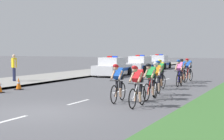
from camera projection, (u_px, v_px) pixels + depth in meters
The scene contains 18 objects.
ground_plane at pixel (39, 112), 11.72m from camera, with size 160.00×160.00×0.00m, color #56565B.
sidewalk_slab at pixel (66, 75), 27.79m from camera, with size 4.56×60.00×0.12m, color gray.
kerb_edge at pixel (90, 76), 26.84m from camera, with size 0.16×60.00×0.13m, color #9E9E99.
lane_markings_centre at pixel (135, 87), 19.42m from camera, with size 0.14×21.60×0.01m.
cyclist_lead at pixel (137, 85), 12.80m from camera, with size 0.42×1.72×1.56m.
cyclist_second at pixel (118, 82), 14.00m from camera, with size 0.44×1.72×1.56m.
cyclist_third at pixel (151, 81), 14.66m from camera, with size 0.42×1.72×1.56m.
cyclist_fourth at pixel (157, 78), 16.02m from camera, with size 0.46×1.72×1.56m.
cyclist_fifth at pixel (160, 75), 18.41m from camera, with size 0.43×1.72×1.56m.
cyclist_sixth at pixel (161, 72), 20.14m from camera, with size 0.45×1.72×1.56m.
cyclist_seventh at pixel (180, 72), 20.06m from camera, with size 0.43×1.72×1.56m.
cyclist_eighth at pixel (182, 71), 21.86m from camera, with size 0.42×1.72×1.56m.
cyclist_ninth at pixel (188, 70), 22.92m from camera, with size 0.44×1.72×1.56m.
police_car_nearest at pixel (113, 67), 27.85m from camera, with size 2.18×4.49×1.59m.
police_car_second at pixel (140, 64), 33.36m from camera, with size 2.01×4.41×1.59m.
police_car_third at pixel (159, 62), 38.57m from camera, with size 2.30×4.54×1.59m.
traffic_cone_near at pixel (19, 84), 18.33m from camera, with size 0.36×0.36×0.64m.
spectator_closest at pixel (14, 66), 22.01m from camera, with size 0.49×0.37×1.68m.
Camera 1 is at (7.19, -9.44, 2.09)m, focal length 56.41 mm.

